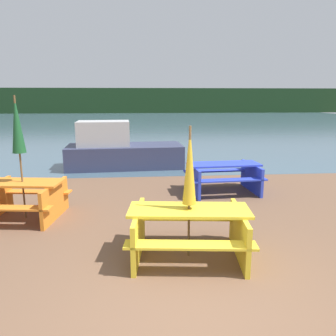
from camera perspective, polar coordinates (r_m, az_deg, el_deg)
ground_plane at (r=4.08m, az=4.62°, el=-24.75°), size 60.00×60.00×0.00m
water at (r=35.17m, az=-3.81°, el=8.11°), size 60.00×50.00×0.00m
far_treeline at (r=55.09m, az=-4.20°, el=11.63°), size 80.00×1.60×4.00m
picnic_table_yellow at (r=5.18m, az=3.64°, el=-10.29°), size 1.99×1.57×0.78m
picnic_table_orange at (r=7.38m, az=-23.80°, el=-4.60°), size 1.72×1.56×0.78m
picnic_table_blue at (r=8.72m, az=9.56°, el=-1.12°), size 1.95×1.50×0.77m
umbrella_darkgreen at (r=7.12m, az=-24.80°, el=6.68°), size 0.26×0.26×2.50m
umbrella_gold at (r=4.90m, az=3.79°, el=0.18°), size 0.21×0.21×2.05m
boat at (r=11.83m, az=-8.37°, el=3.04°), size 4.15×1.89×1.66m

